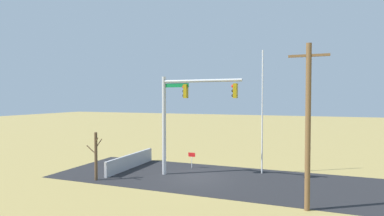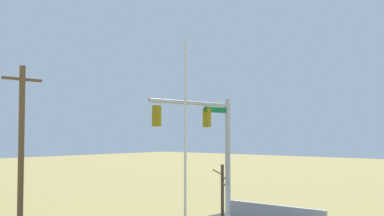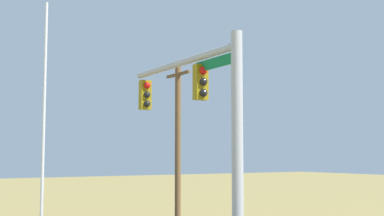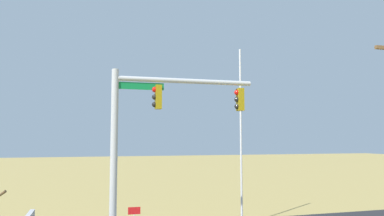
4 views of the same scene
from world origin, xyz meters
name	(u,v)px [view 2 (image 2 of 4)]	position (x,y,z in m)	size (l,w,h in m)	color
retaining_fence	(274,215)	(5.77, -0.64, 0.55)	(0.20, 6.41, 1.10)	#A8A8AD
signal_mast	(211,140)	(1.05, 0.20, 4.80)	(5.81, 0.45, 7.01)	#B2B5BA
flagpole	(185,151)	(-4.06, -2.64, 4.47)	(0.10, 0.10, 8.93)	silver
utility_pole	(21,155)	(-7.25, 4.12, 4.24)	(1.90, 0.26, 8.14)	brown
bare_tree	(222,189)	(6.01, 3.24, 1.67)	(1.27, 1.02, 3.21)	brown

